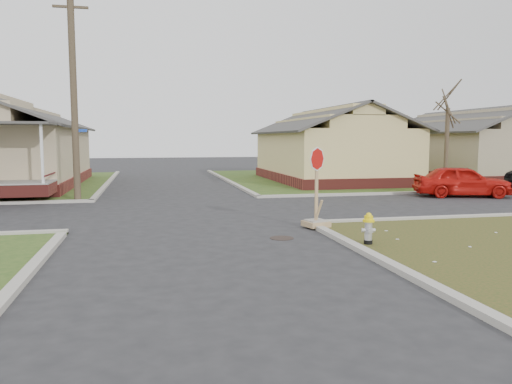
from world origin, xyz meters
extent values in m
plane|color=#262628|center=(0.00, 0.00, 0.00)|extent=(120.00, 120.00, 0.00)
cube|color=#2E4C1B|center=(22.00, 18.00, 0.03)|extent=(37.00, 19.00, 0.05)
cylinder|color=black|center=(2.20, -0.50, 0.01)|extent=(0.64, 0.64, 0.01)
cube|color=maroon|center=(10.00, 16.50, 0.30)|extent=(7.20, 11.20, 0.60)
cube|color=#EED88C|center=(10.00, 16.50, 1.90)|extent=(7.00, 11.00, 2.60)
cube|color=maroon|center=(20.00, 16.50, 0.30)|extent=(7.20, 11.20, 0.60)
cube|color=tan|center=(20.00, 16.50, 1.90)|extent=(7.00, 11.00, 2.60)
cylinder|color=#3D3123|center=(-4.20, 8.90, 4.50)|extent=(0.28, 0.28, 9.00)
cube|color=#3D3123|center=(-4.20, 8.90, 8.00)|extent=(1.40, 0.10, 0.10)
cylinder|color=#3D3123|center=(14.00, 10.20, 2.15)|extent=(0.22, 0.22, 4.20)
cylinder|color=black|center=(4.05, -1.87, 0.10)|extent=(0.22, 0.22, 0.10)
cylinder|color=silver|center=(4.05, -1.87, 0.37)|extent=(0.19, 0.19, 0.45)
sphere|color=silver|center=(4.05, -1.87, 0.60)|extent=(0.19, 0.19, 0.19)
cylinder|color=yellow|center=(4.05, -1.87, 0.64)|extent=(0.29, 0.29, 0.06)
cylinder|color=yellow|center=(4.05, -1.87, 0.71)|extent=(0.22, 0.22, 0.10)
sphere|color=yellow|center=(4.05, -1.87, 0.76)|extent=(0.15, 0.15, 0.15)
cube|color=#A08156|center=(3.60, 0.77, 0.13)|extent=(0.66, 0.66, 0.16)
cube|color=#9E9991|center=(3.60, 0.77, 0.23)|extent=(0.53, 0.53, 0.04)
cube|color=#A08156|center=(3.60, 0.77, 1.27)|extent=(0.10, 0.05, 2.23)
cylinder|color=#B30E0B|center=(3.60, 0.72, 2.06)|extent=(0.59, 0.26, 0.64)
cylinder|color=white|center=(3.60, 0.74, 2.06)|extent=(0.67, 0.29, 0.72)
imported|color=red|center=(12.87, 7.14, 0.72)|extent=(4.55, 2.83, 1.44)
camera|label=1|loc=(-1.27, -13.19, 2.64)|focal=35.00mm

